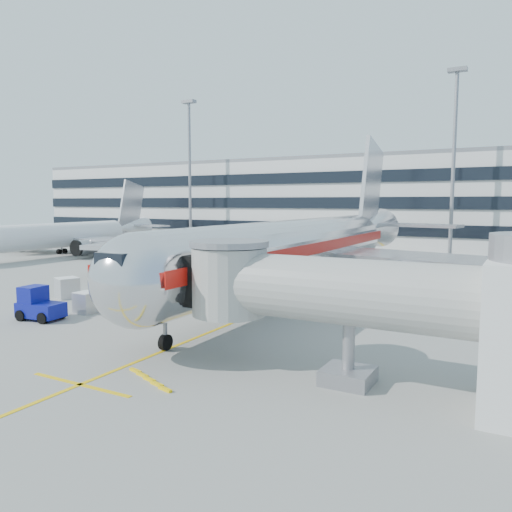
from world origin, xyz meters
The scene contains 15 objects.
ground centered at (0.00, 0.00, 0.00)m, with size 180.00×180.00×0.00m, color gray.
lead_in_line centered at (0.00, 10.00, 0.01)m, with size 0.25×70.00×0.01m, color #E8B50C.
stop_bar centered at (0.00, -14.00, 0.01)m, with size 6.00×0.25×0.01m, color #E8B50C.
main_jet centered at (0.00, 11.72, 4.23)m, with size 50.95×48.70×16.06m.
jet_bridge centered at (12.18, -8.00, 3.87)m, with size 17.80×4.50×7.00m.
terminal centered at (0.00, 57.95, 7.80)m, with size 150.00×24.25×15.60m.
light_mast_west centered at (-35.00, 42.00, 14.88)m, with size 2.40×1.20×25.45m.
light_mast_centre centered at (8.00, 42.00, 14.88)m, with size 2.40×1.20×25.45m.
second_jet centered at (-44.76, 22.80, 3.18)m, with size 38.21×36.52×12.04m.
belt_loader centered at (-8.03, 2.10, 0.61)m, with size 4.58×2.42×2.14m.
baggage_tug centered at (-12.37, -6.57, 1.02)m, with size 3.28×2.27×2.34m.
cargo_container_left centered at (-11.13, -3.42, 0.78)m, with size 1.47×1.47×1.56m.
cargo_container_right centered at (-12.92, 2.44, 0.87)m, with size 1.68×1.68×1.73m.
cargo_container_front centered at (-16.99, -0.18, 0.89)m, with size 2.14×2.14×1.76m.
ramp_worker centered at (-6.30, 0.98, 1.03)m, with size 0.75×0.49×2.06m, color #7DD916.
Camera 1 is at (17.40, -29.13, 8.20)m, focal length 35.00 mm.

